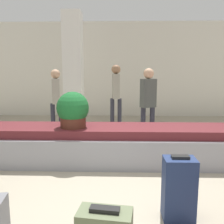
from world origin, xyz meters
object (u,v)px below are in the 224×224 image
object	(u,v)px
traveler_2	(148,99)
potted_plant_1	(73,110)
pillar	(73,70)
suitcase_5	(179,188)
traveler_1	(56,96)
traveler_0	(116,91)

from	to	relation	value
traveler_2	potted_plant_1	bearing A→B (deg)	18.35
potted_plant_1	traveler_2	size ratio (longest dim) A/B	0.37
pillar	traveler_2	size ratio (longest dim) A/B	1.97
suitcase_5	potted_plant_1	xyz separation A→B (m)	(-1.41, 1.58, 0.58)
pillar	potted_plant_1	bearing A→B (deg)	-80.08
pillar	traveler_1	distance (m)	1.35
potted_plant_1	traveler_1	xyz separation A→B (m)	(-0.78, 1.98, 0.03)
potted_plant_1	suitcase_5	bearing A→B (deg)	-48.35
traveler_0	traveler_2	size ratio (longest dim) A/B	1.06
potted_plant_1	traveler_2	world-z (taller)	traveler_2
suitcase_5	traveler_0	size ratio (longest dim) A/B	0.41
potted_plant_1	traveler_2	xyz separation A→B (m)	(1.40, 1.36, 0.04)
pillar	traveler_1	world-z (taller)	pillar
traveler_0	traveler_2	xyz separation A→B (m)	(0.72, -1.28, -0.08)
traveler_0	potted_plant_1	bearing A→B (deg)	160.94
pillar	traveler_1	size ratio (longest dim) A/B	1.99
traveler_2	suitcase_5	bearing A→B (deg)	64.40
pillar	suitcase_5	size ratio (longest dim) A/B	4.57
traveler_1	pillar	bearing A→B (deg)	156.27
suitcase_5	traveler_0	distance (m)	4.33
pillar	suitcase_5	bearing A→B (deg)	-67.49
suitcase_5	traveler_0	xyz separation A→B (m)	(-0.73, 4.21, 0.70)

